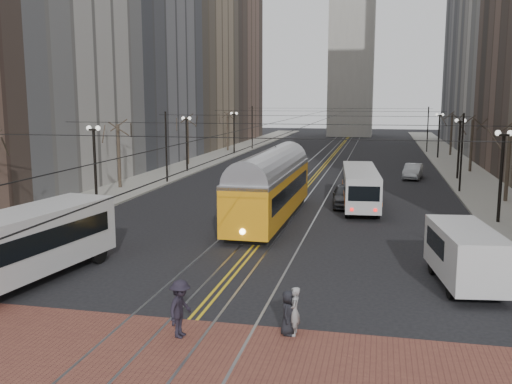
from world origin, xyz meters
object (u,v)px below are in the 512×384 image
at_px(pedestrian_a, 288,313).
at_px(pedestrian_d, 180,309).
at_px(streetcar, 271,193).
at_px(rear_bus, 360,188).
at_px(pedestrian_b, 294,311).
at_px(sedan_grey, 346,195).
at_px(cargo_van, 465,257).
at_px(sedan_silver, 413,171).

xyz_separation_m(pedestrian_a, pedestrian_d, (-3.43, -0.95, 0.21)).
bearing_deg(streetcar, pedestrian_d, -87.59).
xyz_separation_m(rear_bus, pedestrian_b, (-1.28, -23.52, -0.54)).
relative_size(sedan_grey, pedestrian_d, 2.45).
height_order(cargo_van, sedan_silver, cargo_van).
xyz_separation_m(streetcar, cargo_van, (10.44, -11.37, -0.51)).
distance_m(sedan_grey, pedestrian_b, 23.50).
distance_m(rear_bus, sedan_grey, 1.15).
distance_m(pedestrian_b, pedestrian_d, 3.76).
relative_size(pedestrian_a, pedestrian_b, 0.92).
xyz_separation_m(sedan_silver, pedestrian_d, (-9.45, -40.38, 0.25)).
bearing_deg(pedestrian_d, cargo_van, -45.84).
xyz_separation_m(cargo_van, sedan_silver, (-0.40, 32.94, -0.51)).
bearing_deg(pedestrian_d, rear_bus, -4.29).
xyz_separation_m(cargo_van, pedestrian_d, (-9.85, -7.45, -0.26)).
distance_m(sedan_silver, pedestrian_b, 39.86).
relative_size(rear_bus, pedestrian_d, 5.44).
height_order(rear_bus, cargo_van, rear_bus).
distance_m(sedan_silver, pedestrian_a, 39.89).
distance_m(rear_bus, pedestrian_b, 23.56).
bearing_deg(pedestrian_b, rear_bus, 171.60).
bearing_deg(pedestrian_d, sedan_grey, -2.03).
xyz_separation_m(pedestrian_a, pedestrian_b, (0.21, 0.00, 0.06)).
distance_m(cargo_van, pedestrian_d, 12.35).
distance_m(streetcar, pedestrian_d, 18.85).
distance_m(sedan_grey, pedestrian_d, 24.76).
bearing_deg(sedan_grey, sedan_silver, 66.34).
relative_size(streetcar, rear_bus, 1.40).
height_order(streetcar, pedestrian_d, streetcar).
xyz_separation_m(rear_bus, pedestrian_d, (-4.92, -24.47, -0.40)).
bearing_deg(streetcar, rear_bus, 46.39).
bearing_deg(sedan_grey, cargo_van, -75.26).
bearing_deg(pedestrian_d, streetcar, 8.85).
bearing_deg(pedestrian_b, sedan_grey, 174.03).
distance_m(streetcar, sedan_grey, 7.27).
xyz_separation_m(streetcar, pedestrian_a, (4.01, -17.87, -0.98)).
distance_m(streetcar, pedestrian_a, 18.34).
height_order(cargo_van, pedestrian_a, cargo_van).
height_order(cargo_van, sedan_grey, cargo_van).
xyz_separation_m(cargo_van, pedestrian_b, (-6.22, -6.50, -0.41)).
distance_m(sedan_silver, pedestrian_d, 41.48).
bearing_deg(sedan_silver, streetcar, -105.80).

